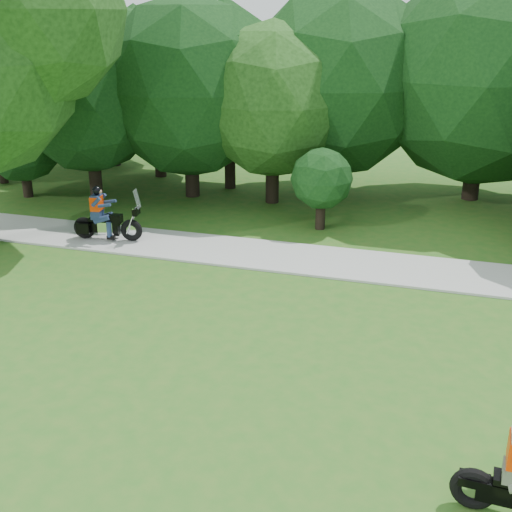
# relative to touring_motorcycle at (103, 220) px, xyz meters

# --- Properties ---
(ground) EXTENTS (100.00, 100.00, 0.00)m
(ground) POSITION_rel_touring_motorcycle_xyz_m (7.36, -7.78, -0.63)
(ground) COLOR #29651C
(ground) RESTS_ON ground
(walkway) EXTENTS (60.00, 2.20, 0.06)m
(walkway) POSITION_rel_touring_motorcycle_xyz_m (7.36, 0.22, -0.60)
(walkway) COLOR #ACACA6
(walkway) RESTS_ON ground
(tree_line) EXTENTS (40.19, 11.68, 7.83)m
(tree_line) POSITION_rel_touring_motorcycle_xyz_m (9.04, 6.80, 3.05)
(tree_line) COLOR black
(tree_line) RESTS_ON ground
(touring_motorcycle) EXTENTS (2.04, 0.78, 1.56)m
(touring_motorcycle) POSITION_rel_touring_motorcycle_xyz_m (0.00, 0.00, 0.00)
(touring_motorcycle) COLOR black
(touring_motorcycle) RESTS_ON walkway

